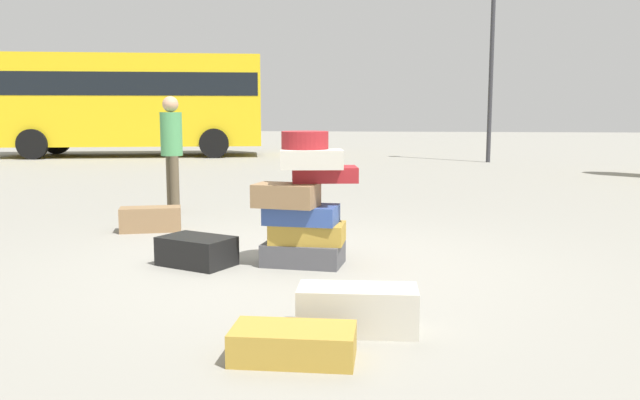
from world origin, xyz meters
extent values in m
plane|color=gray|center=(0.00, 0.00, 0.00)|extent=(80.00, 80.00, 0.00)
cube|color=#4C4C51|center=(0.05, 0.02, 0.10)|extent=(0.77, 0.52, 0.21)
cube|color=#B28C33|center=(0.09, 0.03, 0.30)|extent=(0.69, 0.44, 0.18)
cube|color=#334F99|center=(0.03, 0.02, 0.48)|extent=(0.69, 0.46, 0.17)
cube|color=olive|center=(-0.09, -0.09, 0.67)|extent=(0.62, 0.44, 0.21)
cube|color=maroon|center=(0.24, 0.13, 0.84)|extent=(0.66, 0.47, 0.14)
cube|color=beige|center=(0.14, -0.09, 1.00)|extent=(0.60, 0.43, 0.17)
cylinder|color=maroon|center=(0.07, 0.01, 1.17)|extent=(0.43, 0.43, 0.16)
cube|color=beige|center=(0.66, -1.80, 0.15)|extent=(0.79, 0.37, 0.30)
cube|color=black|center=(-0.94, -0.12, 0.13)|extent=(0.78, 0.66, 0.27)
cube|color=#B28C33|center=(0.32, -2.32, 0.10)|extent=(0.72, 0.38, 0.19)
cube|color=olive|center=(-2.01, 1.51, 0.15)|extent=(0.77, 0.50, 0.29)
cylinder|color=brown|center=(-2.27, 2.99, 0.41)|extent=(0.12, 0.12, 0.81)
cylinder|color=brown|center=(-2.15, 2.80, 0.41)|extent=(0.12, 0.12, 0.81)
cylinder|color=#4C9959|center=(-2.21, 2.89, 1.11)|extent=(0.30, 0.30, 0.60)
sphere|color=tan|center=(-2.21, 2.89, 1.52)|extent=(0.22, 0.22, 0.22)
cube|color=yellow|center=(-7.53, 14.24, 1.75)|extent=(8.58, 4.27, 2.80)
cube|color=black|center=(-7.53, 14.24, 2.24)|extent=(8.43, 4.25, 0.70)
cylinder|color=black|center=(-5.20, 16.05, 0.45)|extent=(0.93, 0.44, 0.90)
cylinder|color=black|center=(-4.65, 13.61, 0.45)|extent=(0.93, 0.44, 0.90)
cylinder|color=black|center=(-10.42, 14.86, 0.45)|extent=(0.93, 0.44, 0.90)
cylinder|color=black|center=(-9.86, 12.42, 0.45)|extent=(0.93, 0.44, 0.90)
cylinder|color=#333338|center=(3.48, 12.86, 3.02)|extent=(0.12, 0.12, 6.04)
camera|label=1|loc=(0.90, -5.91, 1.43)|focal=36.66mm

